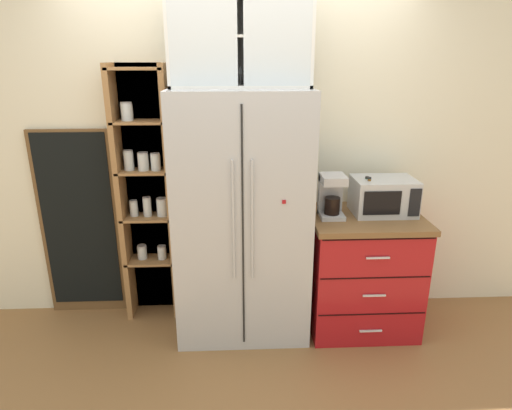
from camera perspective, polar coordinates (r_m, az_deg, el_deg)
name	(u,v)px	position (r m, az deg, el deg)	size (l,w,h in m)	color
ground_plane	(243,327)	(3.50, -1.67, -15.71)	(10.61, 10.61, 0.00)	olive
wall_back_cream	(241,154)	(3.36, -2.01, 6.64)	(4.91, 0.10, 2.55)	silver
refrigerator	(242,217)	(3.12, -1.84, -1.59)	(0.94, 0.65, 1.79)	#B7BABF
pantry_shelf_column	(147,194)	(3.40, -14.06, 1.47)	(0.45, 0.24, 1.95)	brown
counter_cabinet	(361,271)	(3.43, 13.63, -8.35)	(0.81, 0.67, 0.90)	#A8161C
microwave	(383,196)	(3.29, 16.32, 1.14)	(0.44, 0.33, 0.26)	#B7BABF
coffee_maker	(331,195)	(3.14, 9.86, 1.28)	(0.17, 0.20, 0.31)	#B7B7BC
mug_charcoal	(365,208)	(3.29, 14.05, -0.33)	(0.12, 0.09, 0.08)	#2D2D33
mug_navy	(370,213)	(3.18, 14.65, -1.03)	(0.11, 0.07, 0.08)	navy
bottle_green	(365,197)	(3.26, 14.15, 1.00)	(0.07, 0.07, 0.28)	#285B33
bottle_amber	(368,199)	(3.21, 14.42, 0.79)	(0.06, 0.06, 0.29)	brown
upper_cabinet	(240,38)	(2.97, -2.11, 21.08)	(0.90, 0.32, 0.62)	silver
chalkboard_menu	(80,225)	(3.65, -22.06, -2.39)	(0.60, 0.04, 1.49)	brown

